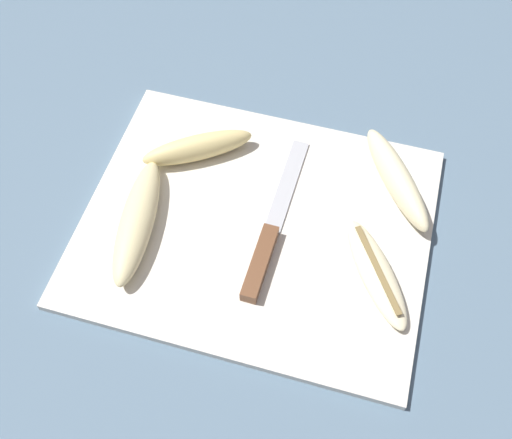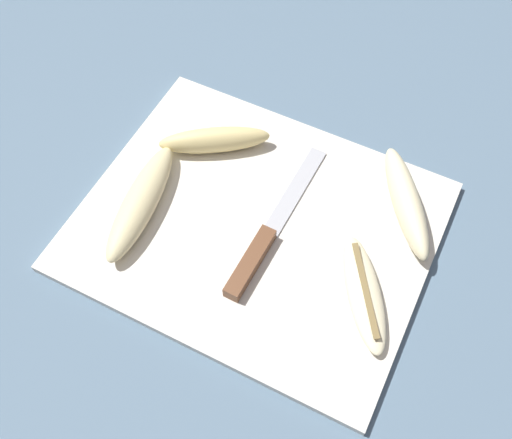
{
  "view_description": "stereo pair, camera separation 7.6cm",
  "coord_description": "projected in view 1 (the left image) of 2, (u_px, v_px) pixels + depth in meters",
  "views": [
    {
      "loc": [
        0.11,
        -0.38,
        0.67
      ],
      "look_at": [
        0.0,
        0.0,
        0.02
      ],
      "focal_mm": 42.0,
      "sensor_mm": 36.0,
      "label": 1
    },
    {
      "loc": [
        0.18,
        -0.35,
        0.67
      ],
      "look_at": [
        0.0,
        0.0,
        0.02
      ],
      "focal_mm": 42.0,
      "sensor_mm": 36.0,
      "label": 2
    }
  ],
  "objects": [
    {
      "name": "ground_plane",
      "position": [
        256.0,
        228.0,
        0.78
      ],
      "size": [
        4.0,
        4.0,
        0.0
      ],
      "primitive_type": "plane",
      "color": "slate"
    },
    {
      "name": "cutting_board",
      "position": [
        256.0,
        226.0,
        0.77
      ],
      "size": [
        0.44,
        0.36,
        0.01
      ],
      "color": "silver",
      "rests_on": "ground_plane"
    },
    {
      "name": "banana_golden_short",
      "position": [
        198.0,
        148.0,
        0.81
      ],
      "size": [
        0.15,
        0.11,
        0.04
      ],
      "rotation": [
        0.0,
        0.0,
        5.28
      ],
      "color": "#EDD689",
      "rests_on": "cutting_board"
    },
    {
      "name": "banana_pale_long",
      "position": [
        397.0,
        178.0,
        0.78
      ],
      "size": [
        0.12,
        0.16,
        0.04
      ],
      "rotation": [
        0.0,
        0.0,
        0.6
      ],
      "color": "beige",
      "rests_on": "cutting_board"
    },
    {
      "name": "knife",
      "position": [
        266.0,
        245.0,
        0.74
      ],
      "size": [
        0.03,
        0.25,
        0.02
      ],
      "rotation": [
        0.0,
        0.0,
        -0.02
      ],
      "color": "brown",
      "rests_on": "cutting_board"
    },
    {
      "name": "banana_soft_right",
      "position": [
        137.0,
        221.0,
        0.75
      ],
      "size": [
        0.07,
        0.19,
        0.03
      ],
      "rotation": [
        0.0,
        0.0,
        3.28
      ],
      "color": "beige",
      "rests_on": "cutting_board"
    },
    {
      "name": "banana_bright_far",
      "position": [
        376.0,
        273.0,
        0.72
      ],
      "size": [
        0.12,
        0.15,
        0.02
      ],
      "rotation": [
        0.0,
        0.0,
        0.58
      ],
      "color": "beige",
      "rests_on": "cutting_board"
    }
  ]
}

